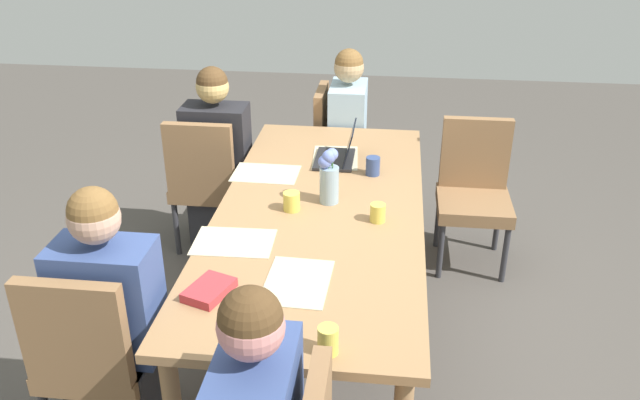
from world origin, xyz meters
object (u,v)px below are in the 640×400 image
at_px(chair_near_left_mid, 94,351).
at_px(coffee_mug_centre_right, 328,340).
at_px(person_near_left_mid, 114,335).
at_px(coffee_mug_centre_left, 378,213).
at_px(chair_head_left_left_near, 338,144).
at_px(coffee_mug_near_left, 373,166).
at_px(dining_table, 320,221).
at_px(book_red_cover, 209,290).
at_px(person_head_left_left_near, 347,144).
at_px(chair_far_right_mid, 474,187).
at_px(laptop_head_left_left_near, 339,154).
at_px(coffee_mug_near_right, 292,201).
at_px(chair_near_left_far, 207,178).
at_px(flower_vase, 329,175).
at_px(person_near_left_far, 219,170).

relative_size(chair_near_left_mid, coffee_mug_centre_right, 8.56).
xyz_separation_m(person_near_left_mid, coffee_mug_centre_left, (-0.74, 1.04, 0.25)).
relative_size(chair_head_left_left_near, coffee_mug_near_left, 8.81).
distance_m(dining_table, chair_near_left_mid, 1.23).
distance_m(coffee_mug_centre_left, book_red_cover, 0.94).
distance_m(person_head_left_left_near, chair_far_right_mid, 0.99).
xyz_separation_m(chair_head_left_left_near, chair_far_right_mid, (0.60, 0.90, 0.00)).
height_order(dining_table, laptop_head_left_left_near, laptop_head_left_left_near).
bearing_deg(chair_head_left_left_near, coffee_mug_near_left, 15.93).
bearing_deg(coffee_mug_near_left, chair_near_left_mid, -37.96).
bearing_deg(coffee_mug_near_left, chair_head_left_left_near, -164.07).
bearing_deg(book_red_cover, coffee_mug_centre_right, 79.36).
distance_m(person_near_left_mid, book_red_cover, 0.46).
xyz_separation_m(coffee_mug_centre_left, coffee_mug_centre_right, (0.99, -0.13, 0.01)).
relative_size(coffee_mug_near_left, coffee_mug_centre_left, 1.15).
relative_size(chair_head_left_left_near, book_red_cover, 4.50).
distance_m(coffee_mug_near_right, coffee_mug_centre_left, 0.43).
distance_m(person_near_left_mid, chair_near_left_far, 1.61).
distance_m(dining_table, coffee_mug_near_left, 0.52).
relative_size(coffee_mug_near_right, coffee_mug_centre_right, 0.89).
relative_size(laptop_head_left_left_near, coffee_mug_near_right, 3.42).
bearing_deg(chair_near_left_far, dining_table, 46.07).
distance_m(chair_near_left_far, coffee_mug_near_left, 1.14).
distance_m(chair_near_left_far, coffee_mug_centre_right, 2.12).
height_order(chair_near_left_mid, coffee_mug_centre_left, chair_near_left_mid).
bearing_deg(laptop_head_left_left_near, coffee_mug_centre_left, 19.60).
relative_size(dining_table, chair_far_right_mid, 2.61).
bearing_deg(person_near_left_mid, coffee_mug_centre_left, 125.27).
distance_m(chair_near_left_mid, coffee_mug_centre_right, 1.03).
xyz_separation_m(flower_vase, laptop_head_left_left_near, (-0.53, 0.00, -0.11)).
height_order(flower_vase, book_red_cover, flower_vase).
bearing_deg(laptop_head_left_left_near, chair_near_left_mid, -29.37).
distance_m(laptop_head_left_left_near, coffee_mug_near_right, 0.66).
xyz_separation_m(person_near_left_mid, coffee_mug_centre_right, (0.25, 0.91, 0.26)).
bearing_deg(laptop_head_left_left_near, chair_far_right_mid, 106.57).
distance_m(person_head_left_left_near, person_near_left_mid, 2.36).
distance_m(flower_vase, coffee_mug_centre_left, 0.33).
bearing_deg(book_red_cover, chair_far_right_mid, 163.49).
bearing_deg(chair_near_left_far, person_near_left_mid, 2.15).
xyz_separation_m(dining_table, person_near_left_mid, (0.83, -0.75, -0.14)).
height_order(person_near_left_far, book_red_cover, person_near_left_far).
distance_m(person_near_left_far, book_red_cover, 1.71).
height_order(chair_head_left_left_near, laptop_head_left_left_near, laptop_head_left_left_near).
bearing_deg(person_near_left_far, dining_table, 41.28).
xyz_separation_m(chair_near_left_far, coffee_mug_centre_right, (1.86, 0.97, 0.28)).
relative_size(chair_head_left_left_near, flower_vase, 3.16).
distance_m(chair_near_left_far, coffee_mug_centre_left, 1.44).
bearing_deg(book_red_cover, person_near_left_far, -146.33).
distance_m(chair_head_left_left_near, chair_near_left_mid, 2.48).
height_order(chair_near_left_far, coffee_mug_near_left, chair_near_left_far).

